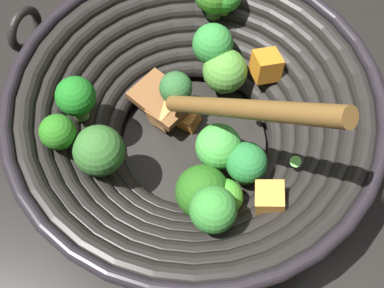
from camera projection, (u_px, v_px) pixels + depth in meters
ground_plane at (194, 144)px, 0.59m from camera, size 4.00×4.00×0.00m
wok at (194, 116)px, 0.53m from camera, size 0.40×0.43×0.24m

